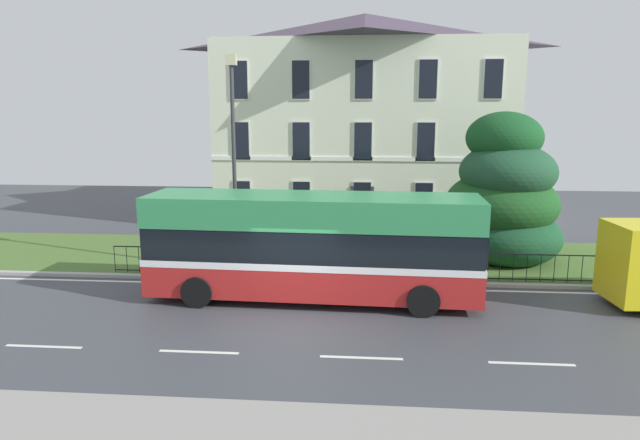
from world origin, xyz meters
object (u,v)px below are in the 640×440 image
at_px(georgian_townhouse, 364,115).
at_px(evergreen_tree, 505,199).
at_px(street_lamp_post, 234,152).
at_px(single_decker_bus, 313,246).

relative_size(georgian_townhouse, evergreen_tree, 2.48).
distance_m(georgian_townhouse, street_lamp_post, 13.38).
relative_size(single_decker_bus, street_lamp_post, 1.36).
relative_size(evergreen_tree, single_decker_bus, 0.58).
xyz_separation_m(evergreen_tree, street_lamp_post, (-9.98, -2.49, 1.92)).
bearing_deg(evergreen_tree, georgian_townhouse, 118.70).
distance_m(georgian_townhouse, single_decker_bus, 15.66).
bearing_deg(street_lamp_post, evergreen_tree, 14.04).
bearing_deg(street_lamp_post, georgian_townhouse, 70.43).
bearing_deg(georgian_townhouse, single_decker_bus, -95.49).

